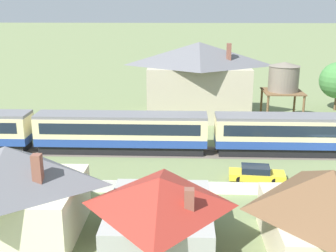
# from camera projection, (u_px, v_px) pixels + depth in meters

# --- Properties ---
(ground_plane) EXTENTS (600.00, 600.00, 0.00)m
(ground_plane) POSITION_uv_depth(u_px,v_px,m) (318.00, 156.00, 41.95)
(ground_plane) COLOR #707F51
(passenger_train) EXTENTS (71.88, 3.13, 3.99)m
(passenger_train) POSITION_uv_depth(u_px,v_px,m) (214.00, 132.00, 42.34)
(passenger_train) COLOR #234293
(passenger_train) RESTS_ON ground_plane
(railway_track) EXTENTS (119.97, 3.60, 0.04)m
(railway_track) POSITION_uv_depth(u_px,v_px,m) (222.00, 152.00, 42.92)
(railway_track) COLOR #665B51
(railway_track) RESTS_ON ground_plane
(station_house_grey_roof) EXTENTS (13.99, 8.91, 9.91)m
(station_house_grey_roof) POSITION_uv_depth(u_px,v_px,m) (199.00, 79.00, 54.99)
(station_house_grey_roof) COLOR #BCB293
(station_house_grey_roof) RESTS_ON ground_plane
(water_tower) EXTENTS (4.78, 4.78, 7.80)m
(water_tower) POSITION_uv_depth(u_px,v_px,m) (284.00, 78.00, 51.71)
(water_tower) COLOR brown
(water_tower) RESTS_ON ground_plane
(cottage_grey_roof) EXTENTS (9.52, 7.53, 6.05)m
(cottage_grey_roof) POSITION_uv_depth(u_px,v_px,m) (10.00, 189.00, 27.08)
(cottage_grey_roof) COLOR beige
(cottage_grey_roof) RESTS_ON ground_plane
(cottage_red_roof) EXTENTS (6.74, 8.03, 4.72)m
(cottage_red_roof) POSITION_uv_depth(u_px,v_px,m) (160.00, 213.00, 25.49)
(cottage_red_roof) COLOR #9E9E99
(cottage_red_roof) RESTS_ON ground_plane
(cottage_brown_roof) EXTENTS (7.45, 8.62, 5.45)m
(cottage_brown_roof) POSITION_uv_depth(u_px,v_px,m) (329.00, 211.00, 24.83)
(cottage_brown_roof) COLOR beige
(cottage_brown_roof) RESTS_ON ground_plane
(picket_fence_front) EXTENTS (44.23, 0.06, 1.05)m
(picket_fence_front) POSITION_uv_depth(u_px,v_px,m) (83.00, 186.00, 33.81)
(picket_fence_front) COLOR white
(picket_fence_front) RESTS_ON ground_plane
(parked_car_yellow) EXTENTS (4.87, 2.20, 1.31)m
(parked_car_yellow) POSITION_uv_depth(u_px,v_px,m) (256.00, 174.00, 36.01)
(parked_car_yellow) COLOR yellow
(parked_car_yellow) RESTS_ON ground_plane
(yard_tree_1) EXTENTS (3.82, 3.82, 5.90)m
(yard_tree_1) POSITION_uv_depth(u_px,v_px,m) (208.00, 87.00, 56.10)
(yard_tree_1) COLOR brown
(yard_tree_1) RESTS_ON ground_plane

